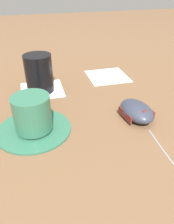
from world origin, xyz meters
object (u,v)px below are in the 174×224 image
Objects in this scene: coffee_cup at (32,112)px; drinking_glass at (39,73)px; computer_mouse at (136,111)px; saucer at (34,129)px.

drinking_glass is at bearing -100.15° from coffee_cup.
coffee_cup is 1.01× the size of computer_mouse.
computer_mouse is (-0.23, 0.01, -0.03)m from coffee_cup.
drinking_glass is (0.19, -0.20, 0.03)m from computer_mouse.
drinking_glass reaches higher than saucer.
computer_mouse reaches higher than saucer.
saucer is at bearing 79.65° from drinking_glass.
coffee_cup is 1.04× the size of drinking_glass.
drinking_glass is (-0.03, -0.18, 0.01)m from coffee_cup.
drinking_glass is at bearing -45.38° from computer_mouse.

